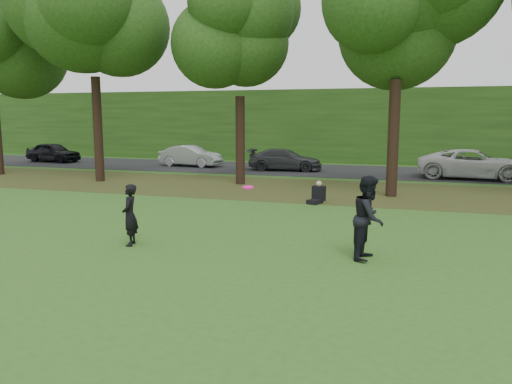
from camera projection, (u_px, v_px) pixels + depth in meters
ground at (150, 283)px, 9.73m from camera, size 120.00×120.00×0.00m
leaf_litter at (298, 189)px, 21.97m from camera, size 60.00×7.00×0.01m
street at (328, 170)px, 29.51m from camera, size 70.00×7.00×0.02m
far_hedge at (343, 126)px, 34.79m from camera, size 70.00×3.00×5.00m
player_left at (130, 215)px, 12.44m from camera, size 0.55×0.66×1.55m
player_right at (369, 218)px, 11.24m from camera, size 0.85×1.02×1.90m
parked_cars at (345, 160)px, 28.20m from camera, size 39.40×3.77×1.50m
frisbee at (248, 187)px, 12.06m from camera, size 0.29×0.29×0.07m
seated_person at (318, 195)px, 18.53m from camera, size 0.64×0.83×0.83m
tree_line at (292, 4)px, 20.82m from camera, size 55.30×7.90×12.31m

